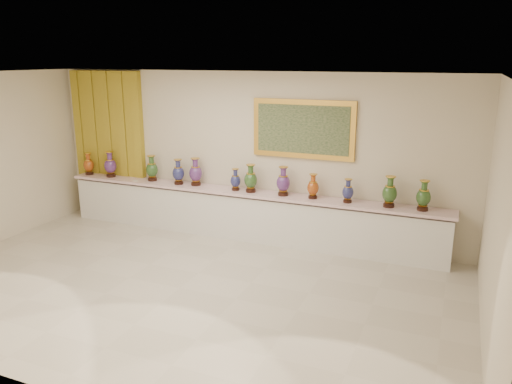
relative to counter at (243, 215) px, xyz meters
The scene contains 16 objects.
ground 2.31m from the counter, 90.00° to the right, with size 8.00×8.00×0.00m, color beige.
room 2.65m from the counter, behind, with size 8.00×8.00×8.00m.
counter is the anchor object (origin of this frame).
vase_0 3.50m from the counter, behind, with size 0.27×0.27×0.45m.
vase_1 2.98m from the counter, behind, with size 0.24×0.24×0.51m.
vase_2 2.06m from the counter, behind, with size 0.27×0.27×0.50m.
vase_3 1.48m from the counter, behind, with size 0.23×0.23×0.48m.
vase_4 1.20m from the counter, behind, with size 0.30×0.30×0.52m.
vase_5 0.66m from the counter, 169.66° to the right, with size 0.23×0.23×0.40m.
vase_6 0.71m from the counter, 11.65° to the right, with size 0.30×0.30×0.50m.
vase_7 1.04m from the counter, ahead, with size 0.30×0.30×0.51m.
vase_8 1.46m from the counter, ahead, with size 0.26×0.26×0.43m.
vase_9 2.02m from the counter, ahead, with size 0.21×0.21×0.40m.
vase_10 2.67m from the counter, ahead, with size 0.29×0.29×0.51m.
vase_11 3.18m from the counter, ahead, with size 0.30×0.30×0.49m.
label_card 2.28m from the counter, behind, with size 0.10×0.06×0.00m, color white.
Camera 1 is at (3.54, -5.69, 3.24)m, focal length 35.00 mm.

